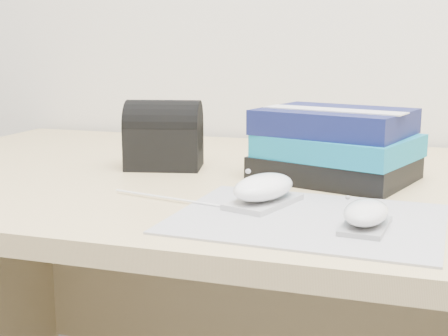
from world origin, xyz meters
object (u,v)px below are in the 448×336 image
(mouse_front, at_px, (366,215))
(desk, at_px, (322,301))
(mouse_rear, at_px, (263,190))
(book_stack, at_px, (336,145))
(pouch, at_px, (164,135))

(mouse_front, bearing_deg, desk, 106.49)
(desk, xyz_separation_m, mouse_rear, (-0.05, -0.25, 0.26))
(mouse_front, xyz_separation_m, book_stack, (-0.07, 0.28, 0.04))
(mouse_front, height_order, book_stack, book_stack)
(mouse_rear, distance_m, book_stack, 0.22)
(mouse_front, height_order, pouch, pouch)
(desk, height_order, pouch, pouch)
(desk, height_order, mouse_rear, mouse_rear)
(pouch, bearing_deg, desk, 9.20)
(desk, bearing_deg, mouse_front, -73.51)
(mouse_front, distance_m, pouch, 0.47)
(mouse_front, relative_size, book_stack, 0.34)
(desk, relative_size, pouch, 10.87)
(mouse_front, distance_m, book_stack, 0.29)
(pouch, bearing_deg, mouse_rear, -41.41)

